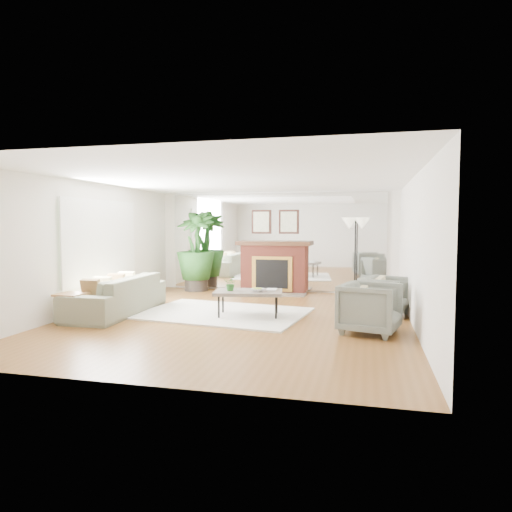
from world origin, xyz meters
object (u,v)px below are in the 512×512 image
(fireplace, at_px, (274,266))
(potted_ficus, at_px, (196,248))
(armchair_back, at_px, (386,296))
(armchair_front, at_px, (370,308))
(sofa, at_px, (116,295))
(side_table, at_px, (71,298))
(coffee_table, at_px, (248,293))
(floor_lamp, at_px, (355,230))

(fireplace, relative_size, potted_ficus, 1.01)
(potted_ficus, bearing_deg, armchair_back, -24.90)
(armchair_front, bearing_deg, fireplace, 45.36)
(fireplace, xyz_separation_m, sofa, (-2.35, -3.34, -0.30))
(armchair_back, xyz_separation_m, potted_ficus, (-4.57, 2.12, 0.72))
(sofa, bearing_deg, potted_ficus, 171.59)
(armchair_front, distance_m, side_table, 4.98)
(sofa, xyz_separation_m, potted_ficus, (0.38, 3.16, 0.73))
(fireplace, relative_size, coffee_table, 1.56)
(floor_lamp, bearing_deg, potted_ficus, 171.24)
(side_table, bearing_deg, fireplace, 58.26)
(floor_lamp, bearing_deg, fireplace, 158.30)
(sofa, xyz_separation_m, side_table, (-0.30, -0.94, 0.08))
(side_table, xyz_separation_m, potted_ficus, (0.68, 4.10, 0.65))
(sofa, distance_m, armchair_front, 4.68)
(sofa, xyz_separation_m, armchair_back, (4.95, 1.04, 0.01))
(sofa, distance_m, armchair_back, 5.06)
(fireplace, distance_m, side_table, 5.04)
(potted_ficus, bearing_deg, sofa, -96.92)
(coffee_table, relative_size, armchair_back, 1.64)
(coffee_table, xyz_separation_m, side_table, (-2.81, -1.20, -0.01))
(fireplace, distance_m, floor_lamp, 2.33)
(armchair_front, bearing_deg, potted_ficus, 63.84)
(fireplace, distance_m, coffee_table, 3.10)
(armchair_front, distance_m, potted_ficus, 5.66)
(armchair_back, distance_m, potted_ficus, 5.09)
(coffee_table, relative_size, armchair_front, 1.52)
(sofa, distance_m, floor_lamp, 5.18)
(coffee_table, relative_size, side_table, 2.55)
(sofa, xyz_separation_m, floor_lamp, (4.34, 2.55, 1.21))
(coffee_table, height_order, potted_ficus, potted_ficus)
(armchair_back, relative_size, potted_ficus, 0.39)
(armchair_front, xyz_separation_m, potted_ficus, (-4.27, 3.64, 0.69))
(coffee_table, relative_size, potted_ficus, 0.65)
(armchair_back, height_order, potted_ficus, potted_ficus)
(armchair_front, distance_m, floor_lamp, 3.27)
(sofa, height_order, potted_ficus, potted_ficus)
(fireplace, relative_size, side_table, 3.98)
(fireplace, height_order, side_table, fireplace)
(coffee_table, distance_m, sofa, 2.53)
(fireplace, bearing_deg, floor_lamp, -21.70)
(armchair_front, relative_size, floor_lamp, 0.47)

